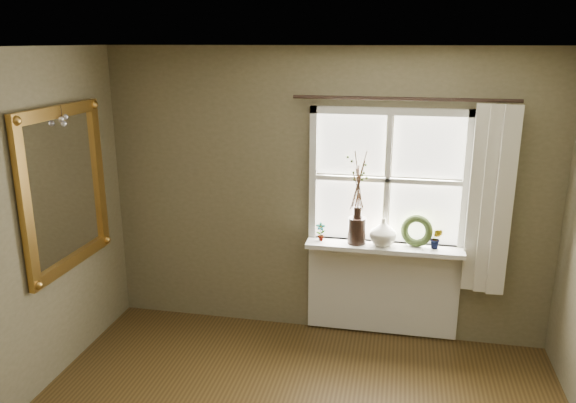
# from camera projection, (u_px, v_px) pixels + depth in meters

# --- Properties ---
(ceiling) EXTENTS (4.50, 4.50, 0.00)m
(ceiling) POSITION_uv_depth(u_px,v_px,m) (260.00, 49.00, 2.54)
(ceiling) COLOR silver
(ceiling) RESTS_ON ground
(wall_back) EXTENTS (4.00, 0.10, 2.60)m
(wall_back) POSITION_uv_depth(u_px,v_px,m) (325.00, 194.00, 5.06)
(wall_back) COLOR brown
(wall_back) RESTS_ON ground
(window_frame) EXTENTS (1.36, 0.06, 1.24)m
(window_frame) POSITION_uv_depth(u_px,v_px,m) (388.00, 180.00, 4.84)
(window_frame) COLOR silver
(window_frame) RESTS_ON wall_back
(window_sill) EXTENTS (1.36, 0.26, 0.04)m
(window_sill) POSITION_uv_depth(u_px,v_px,m) (384.00, 247.00, 4.90)
(window_sill) COLOR silver
(window_sill) RESTS_ON wall_back
(window_apron) EXTENTS (1.36, 0.04, 0.88)m
(window_apron) POSITION_uv_depth(u_px,v_px,m) (382.00, 288.00, 5.12)
(window_apron) COLOR silver
(window_apron) RESTS_ON ground
(dark_jug) EXTENTS (0.17, 0.17, 0.23)m
(dark_jug) POSITION_uv_depth(u_px,v_px,m) (357.00, 231.00, 4.91)
(dark_jug) COLOR black
(dark_jug) RESTS_ON window_sill
(cream_vase) EXTENTS (0.27, 0.27, 0.24)m
(cream_vase) POSITION_uv_depth(u_px,v_px,m) (383.00, 232.00, 4.86)
(cream_vase) COLOR beige
(cream_vase) RESTS_ON window_sill
(wreath) EXTENTS (0.30, 0.19, 0.29)m
(wreath) POSITION_uv_depth(u_px,v_px,m) (416.00, 234.00, 4.85)
(wreath) COLOR #2F3F1C
(wreath) RESTS_ON window_sill
(potted_plant_left) EXTENTS (0.10, 0.08, 0.17)m
(potted_plant_left) POSITION_uv_depth(u_px,v_px,m) (321.00, 232.00, 4.98)
(potted_plant_left) COLOR #2F3F1C
(potted_plant_left) RESTS_ON window_sill
(potted_plant_right) EXTENTS (0.12, 0.10, 0.18)m
(potted_plant_right) POSITION_uv_depth(u_px,v_px,m) (436.00, 238.00, 4.78)
(potted_plant_right) COLOR #2F3F1C
(potted_plant_right) RESTS_ON window_sill
(curtain) EXTENTS (0.36, 0.12, 1.59)m
(curtain) POSITION_uv_depth(u_px,v_px,m) (490.00, 201.00, 4.62)
(curtain) COLOR beige
(curtain) RESTS_ON wall_back
(curtain_rod) EXTENTS (1.84, 0.03, 0.03)m
(curtain_rod) POSITION_uv_depth(u_px,v_px,m) (404.00, 99.00, 4.57)
(curtain_rod) COLOR black
(curtain_rod) RESTS_ON wall_back
(gilt_mirror) EXTENTS (0.10, 1.10, 1.32)m
(gilt_mirror) POSITION_uv_depth(u_px,v_px,m) (65.00, 188.00, 4.47)
(gilt_mirror) COLOR white
(gilt_mirror) RESTS_ON wall_left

